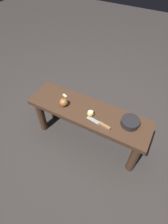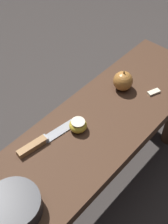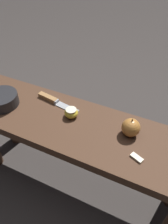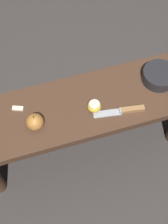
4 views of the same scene
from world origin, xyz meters
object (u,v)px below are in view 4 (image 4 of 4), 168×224
(knife, at_px, (126,110))
(apple_cut, at_px, (94,106))
(apple_whole, at_px, (35,122))
(wooden_bench, at_px, (84,116))
(bowl, at_px, (159,76))

(knife, bearing_deg, apple_cut, -13.61)
(apple_cut, bearing_deg, apple_whole, 2.07)
(wooden_bench, bearing_deg, bowl, -175.36)
(knife, height_order, apple_whole, apple_whole)
(wooden_bench, distance_m, knife, 0.22)
(apple_whole, bearing_deg, wooden_bench, -168.97)
(wooden_bench, distance_m, apple_cut, 0.14)
(bowl, bearing_deg, knife, 30.18)
(apple_whole, bearing_deg, apple_cut, -177.93)
(knife, xyz_separation_m, apple_cut, (0.13, -0.05, 0.01))
(bowl, bearing_deg, apple_cut, 11.03)
(apple_whole, relative_size, bowl, 0.56)
(wooden_bench, height_order, apple_cut, apple_cut)
(wooden_bench, height_order, knife, knife)
(apple_cut, xyz_separation_m, bowl, (-0.32, -0.06, 0.01))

